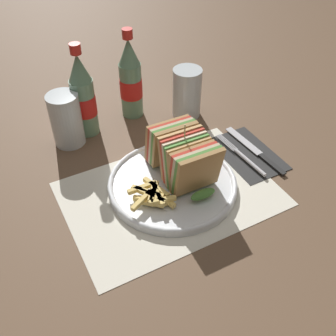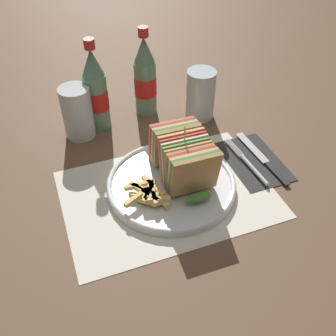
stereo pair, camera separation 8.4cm
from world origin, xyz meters
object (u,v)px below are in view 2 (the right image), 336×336
at_px(fork, 250,165).
at_px(glass_near, 200,98).
at_px(knife, 262,158).
at_px(coke_bottle_far, 145,78).
at_px(coke_bottle_near, 96,92).
at_px(plate_main, 171,184).
at_px(club_sandwich, 184,158).
at_px(glass_far, 78,116).

bearing_deg(fork, glass_near, 92.44).
relative_size(knife, coke_bottle_far, 0.87).
bearing_deg(fork, knife, 16.07).
xyz_separation_m(coke_bottle_near, coke_bottle_far, (0.13, 0.02, 0.00)).
bearing_deg(plate_main, coke_bottle_near, 107.99).
distance_m(club_sandwich, glass_far, 0.31).
bearing_deg(glass_far, fork, -38.00).
relative_size(coke_bottle_near, glass_far, 1.78).
relative_size(fork, glass_far, 1.32).
height_order(fork, coke_bottle_far, coke_bottle_far).
height_order(coke_bottle_far, glass_far, coke_bottle_far).
height_order(club_sandwich, glass_far, club_sandwich).
bearing_deg(coke_bottle_far, knife, -56.74).
distance_m(plate_main, knife, 0.23).
bearing_deg(knife, coke_bottle_far, 120.09).
height_order(plate_main, coke_bottle_far, coke_bottle_far).
height_order(fork, glass_near, glass_near).
bearing_deg(coke_bottle_near, glass_near, -10.90).
relative_size(club_sandwich, glass_far, 1.39).
height_order(plate_main, club_sandwich, club_sandwich).
xyz_separation_m(club_sandwich, glass_near, (0.14, 0.22, -0.01)).
distance_m(club_sandwich, knife, 0.21).
relative_size(fork, coke_bottle_near, 0.74).
bearing_deg(plate_main, fork, -0.82).
height_order(club_sandwich, coke_bottle_near, coke_bottle_near).
distance_m(knife, glass_near, 0.23).
relative_size(coke_bottle_near, glass_near, 1.78).
height_order(plate_main, glass_near, glass_near).
xyz_separation_m(coke_bottle_far, glass_near, (0.13, -0.07, -0.04)).
relative_size(plate_main, club_sandwich, 1.53).
bearing_deg(glass_near, plate_main, -126.11).
distance_m(fork, knife, 0.04).
bearing_deg(glass_far, glass_near, -5.38).
height_order(coke_bottle_near, glass_near, coke_bottle_near).
xyz_separation_m(plate_main, glass_near, (0.17, 0.23, 0.05)).
height_order(plate_main, knife, plate_main).
xyz_separation_m(fork, coke_bottle_near, (-0.28, 0.28, 0.09)).
bearing_deg(plate_main, glass_near, 53.89).
xyz_separation_m(club_sandwich, fork, (0.16, -0.01, -0.06)).
distance_m(club_sandwich, glass_near, 0.26).
distance_m(fork, coke_bottle_far, 0.35).
bearing_deg(plate_main, coke_bottle_far, 82.03).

